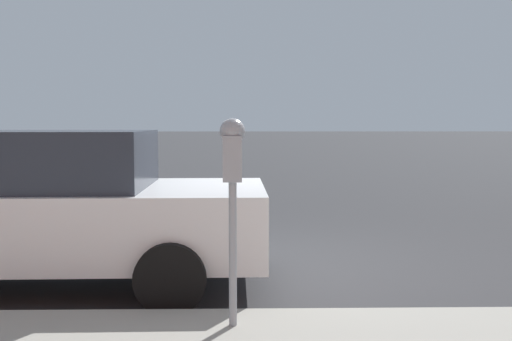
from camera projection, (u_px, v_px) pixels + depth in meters
ground_plane at (269, 264)px, 7.17m from camera, size 220.00×220.00×0.00m
parking_meter at (233, 168)px, 4.46m from camera, size 0.21×0.19×1.57m
car_white at (36, 206)px, 6.12m from camera, size 2.16×4.61×1.61m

